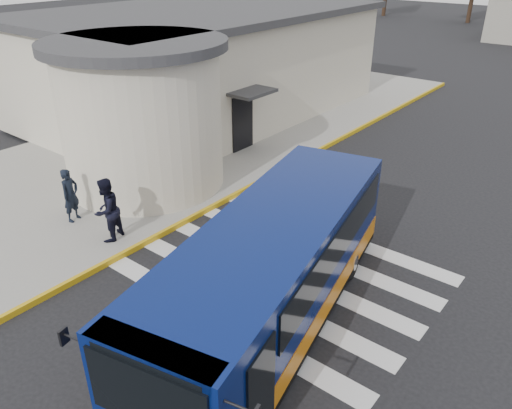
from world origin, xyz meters
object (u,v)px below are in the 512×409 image
Objects in this scene: pedestrian_a at (71,195)px; bollard at (110,220)px; transit_bus at (272,277)px; pedestrian_b at (107,210)px.

pedestrian_a is 1.72m from bollard.
transit_bus is 7.30m from pedestrian_a.
transit_bus reaches higher than pedestrian_b.
pedestrian_b reaches higher than bollard.
pedestrian_a is 1.77m from pedestrian_b.
transit_bus is 5.63m from bollard.
pedestrian_a is (-7.30, -0.14, -0.26)m from transit_bus.
pedestrian_a is at bearing -107.28° from pedestrian_b.
pedestrian_b is 1.71× the size of bollard.
bollard is (-5.60, -0.07, -0.55)m from transit_bus.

